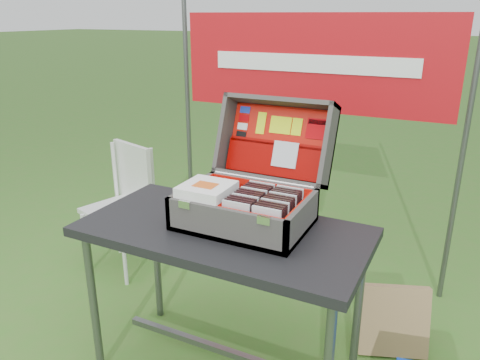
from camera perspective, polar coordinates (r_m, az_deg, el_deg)
The scene contains 87 objects.
table at distance 2.11m, azimuth -1.94°, elevation -14.90°, with size 1.18×0.59×0.74m, color black, non-canonical shape.
table_top at distance 1.94m, azimuth -2.05°, elevation -6.35°, with size 1.18×0.59×0.04m, color black.
table_leg_fl at distance 2.24m, azimuth -17.41°, elevation -14.33°, with size 0.04×0.04×0.70m, color #59595B.
table_leg_bl at distance 2.54m, azimuth -10.13°, elevation -9.36°, with size 0.04×0.04×0.70m, color #59595B.
table_leg_br at distance 2.16m, azimuth 14.16°, elevation -15.27°, with size 0.04×0.04×0.70m, color #59595B.
table_brace at distance 2.26m, azimuth -1.86°, elevation -20.11°, with size 1.03×0.03×0.03m, color #59595B.
suitcase at distance 1.92m, azimuth 1.32°, elevation 1.47°, with size 0.52×0.53×0.46m, color #45433F, non-canonical shape.
suitcase_base_bottom at distance 1.95m, azimuth 0.52°, elevation -5.20°, with size 0.52×0.37×0.02m, color #45433F.
suitcase_base_wall_front at distance 1.78m, azimuth -1.95°, elevation -5.58°, with size 0.52×0.02×0.14m, color #45433F.
suitcase_base_wall_back at distance 2.07m, azimuth 2.64°, elevation -1.87°, with size 0.52×0.02×0.14m, color #45433F.
suitcase_base_wall_left at distance 2.04m, azimuth -5.84°, elevation -2.35°, with size 0.02×0.37×0.14m, color #45433F.
suitcase_base_wall_right at distance 1.84m, azimuth 7.59°, elevation -4.92°, with size 0.02×0.37×0.14m, color #45433F.
suitcase_liner_floor at distance 1.94m, azimuth 0.52°, elevation -4.85°, with size 0.48×0.33×0.01m, color red.
suitcase_latch_left at distance 1.83m, azimuth -6.77°, elevation -2.99°, with size 0.05×0.01×0.03m, color silver.
suitcase_latch_right at distance 1.68m, azimuth 2.92°, elevation -4.94°, with size 0.05×0.01×0.03m, color silver.
suitcase_hinge at distance 2.06m, azimuth 2.78°, elevation 0.03°, with size 0.02×0.02×0.47m, color silver.
suitcase_lid_back at distance 2.18m, azimuth 4.82°, elevation 4.65°, with size 0.52×0.37×0.02m, color #45433F.
suitcase_lid_rim_far at distance 2.15m, azimuth 5.03°, elevation 9.48°, with size 0.52×0.02×0.14m, color #45433F.
suitcase_lid_rim_near at distance 2.12m, azimuth 3.52°, elevation 0.19°, with size 0.52×0.02×0.14m, color #45433F.
suitcase_lid_rim_left at distance 2.23m, azimuth -1.71°, elevation 5.60°, with size 0.02×0.37×0.14m, color #45433F.
suitcase_lid_rim_right at distance 2.05m, azimuth 10.77°, elevation 4.01°, with size 0.02×0.37×0.14m, color #45433F.
suitcase_lid_liner at distance 2.17m, azimuth 4.70°, elevation 4.70°, with size 0.48×0.33×0.01m, color red.
suitcase_liner_wall_front at distance 1.79m, azimuth -1.75°, elevation -5.13°, with size 0.48×0.01×0.12m, color red.
suitcase_liner_wall_back at distance 2.06m, azimuth 2.49°, elevation -1.73°, with size 0.48×0.01×0.12m, color red.
suitcase_liner_wall_left at distance 2.03m, azimuth -5.53°, elevation -2.14°, with size 0.01×0.33×0.12m, color red.
suitcase_liner_wall_right at distance 1.84m, azimuth 7.21°, elevation -4.56°, with size 0.01×0.33×0.12m, color red.
suitcase_lid_pocket at distance 2.15m, azimuth 4.16°, elevation 2.51°, with size 0.46×0.15×0.03m, color #800200.
suitcase_pocket_edge at distance 2.15m, azimuth 4.42°, elevation 4.48°, with size 0.45×0.02×0.02m, color #800200.
suitcase_pocket_cd at distance 2.11m, azimuth 5.52°, elevation 3.10°, with size 0.12×0.12×0.01m, color silver.
lid_sticker_cc_a at distance 2.26m, azimuth 0.63°, elevation 8.56°, with size 0.05×0.03×0.00m, color #1933B2.
lid_sticker_cc_b at distance 2.25m, azimuth 0.47°, elevation 7.56°, with size 0.05×0.03×0.00m, color #B10005.
lid_sticker_cc_c at distance 2.25m, azimuth 0.31°, elevation 6.56°, with size 0.05×0.03×0.00m, color white.
lid_sticker_cc_d at distance 2.24m, azimuth 0.14°, elevation 5.56°, with size 0.05×0.03×0.00m, color black.
lid_card_neon_tall at distance 2.21m, azimuth 2.59°, elevation 6.95°, with size 0.04×0.10×0.00m, color #D3EF12.
lid_card_neon_main at distance 2.17m, azimuth 4.97°, elevation 6.68°, with size 0.10×0.08×0.00m, color #D3EF12.
lid_card_neon_small at distance 2.15m, azimuth 6.94°, elevation 6.45°, with size 0.05×0.08×0.00m, color #D3EF12.
lid_sticker_band at distance 2.12m, azimuth 9.32°, elevation 6.16°, with size 0.09×0.09×0.00m, color #B10005.
lid_sticker_band_bar at distance 2.12m, azimuth 9.45°, elevation 6.95°, with size 0.08×0.02×0.00m, color black.
cd_left_0 at distance 1.79m, azimuth -0.50°, elevation -4.69°, with size 0.12×0.01×0.13m, color silver.
cd_left_1 at distance 1.80m, azimuth -0.21°, elevation -4.45°, with size 0.12×0.01×0.13m, color black.
cd_left_2 at distance 1.82m, azimuth 0.08°, elevation -4.22°, with size 0.12×0.01×0.13m, color black.
cd_left_3 at distance 1.84m, azimuth 0.36°, elevation -3.99°, with size 0.12×0.01×0.13m, color black.
cd_left_4 at distance 1.85m, azimuth 0.64°, elevation -3.76°, with size 0.12×0.01×0.13m, color silver.
cd_left_5 at distance 1.87m, azimuth 0.91°, elevation -3.54°, with size 0.12×0.01×0.13m, color black.
cd_left_6 at distance 1.89m, azimuth 1.18°, elevation -3.32°, with size 0.12×0.01×0.13m, color black.
cd_left_7 at distance 1.90m, azimuth 1.44°, elevation -3.10°, with size 0.12×0.01×0.13m, color black.
cd_left_8 at distance 1.92m, azimuth 1.70°, elevation -2.89°, with size 0.12×0.01×0.13m, color silver.
cd_left_9 at distance 1.94m, azimuth 1.95°, elevation -2.68°, with size 0.12×0.01×0.13m, color black.
cd_left_10 at distance 1.96m, azimuth 2.20°, elevation -2.48°, with size 0.12×0.01×0.13m, color black.
cd_left_11 at distance 1.97m, azimuth 2.45°, elevation -2.28°, with size 0.12×0.01×0.13m, color black.
cd_left_12 at distance 1.99m, azimuth 2.68°, elevation -2.08°, with size 0.12×0.01×0.13m, color silver.
cd_right_0 at distance 1.74m, azimuth 3.22°, elevation -5.44°, with size 0.12×0.01×0.13m, color silver.
cd_right_1 at distance 1.75m, azimuth 3.48°, elevation -5.18°, with size 0.12×0.01×0.13m, color black.
cd_right_2 at distance 1.77m, azimuth 3.74°, elevation -4.93°, with size 0.12×0.01×0.13m, color black.
cd_right_3 at distance 1.79m, azimuth 4.00°, elevation -4.69°, with size 0.12×0.01×0.13m, color black.
cd_right_4 at distance 1.81m, azimuth 4.24°, elevation -4.45°, with size 0.12×0.01×0.13m, color silver.
cd_right_5 at distance 1.82m, azimuth 4.49°, elevation -4.21°, with size 0.12×0.01×0.13m, color black.
cd_right_6 at distance 1.84m, azimuth 4.73°, elevation -3.98°, with size 0.12×0.01×0.13m, color black.
cd_right_7 at distance 1.86m, azimuth 4.96°, elevation -3.75°, with size 0.12×0.01×0.13m, color black.
cd_right_8 at distance 1.88m, azimuth 5.19°, elevation -3.53°, with size 0.12×0.01×0.13m, color silver.
cd_right_9 at distance 1.89m, azimuth 5.42°, elevation -3.31°, with size 0.12×0.01×0.13m, color black.
cd_right_10 at distance 1.91m, azimuth 5.64°, elevation -3.10°, with size 0.12×0.01×0.13m, color black.
cd_right_11 at distance 1.93m, azimuth 5.86°, elevation -2.88°, with size 0.12×0.01×0.13m, color black.
cd_right_12 at distance 1.95m, azimuth 6.07°, elevation -2.68°, with size 0.12×0.01×0.13m, color silver.
songbook_0 at distance 1.90m, azimuth -4.06°, elevation -1.61°, with size 0.20×0.20×0.01m, color white.
songbook_1 at distance 1.90m, azimuth -4.06°, elevation -1.47°, with size 0.20×0.20×0.01m, color white.
songbook_2 at distance 1.89m, azimuth -4.07°, elevation -1.33°, with size 0.20×0.20×0.01m, color white.
songbook_3 at distance 1.89m, azimuth -4.07°, elevation -1.19°, with size 0.20×0.20×0.01m, color white.
songbook_4 at distance 1.89m, azimuth -4.07°, elevation -1.05°, with size 0.20×0.20×0.01m, color white.
songbook_5 at distance 1.89m, azimuth -4.08°, elevation -0.90°, with size 0.20×0.20×0.01m, color white.
songbook_6 at distance 1.89m, azimuth -4.08°, elevation -0.76°, with size 0.20×0.20×0.01m, color white.
songbook_7 at distance 1.89m, azimuth -4.09°, elevation -0.62°, with size 0.20×0.20×0.01m, color white.
songbook_graphic at distance 1.88m, azimuth -4.24°, elevation -0.60°, with size 0.09×0.07×0.00m, color #D85919.
chair at distance 3.04m, azimuth -14.62°, elevation -3.73°, with size 0.36×0.40×0.79m, color silver, non-canonical shape.
chair_seat at distance 3.03m, azimuth -14.64°, elevation -3.57°, with size 0.36×0.36×0.03m, color silver.
chair_backrest at distance 3.09m, azimuth -12.91°, elevation 0.92°, with size 0.36×0.03×0.38m, color silver.
chair_leg_fl at distance 3.11m, azimuth -18.31°, elevation -7.44°, with size 0.02×0.02×0.41m, color silver.
chair_leg_fr at distance 2.92m, azimuth -13.93°, elevation -8.83°, with size 0.02×0.02×0.41m, color silver.
chair_leg_bl at distance 3.31m, azimuth -14.66°, elevation -5.39°, with size 0.02×0.02×0.41m, color silver.
chair_leg_br at distance 3.13m, azimuth -10.36°, elevation -6.54°, with size 0.02×0.02×0.41m, color silver.
chair_upright_left at distance 3.18m, azimuth -15.05°, elevation 1.15°, with size 0.02×0.02×0.38m, color silver.
chair_upright_right at distance 3.00m, azimuth -10.60°, elevation 0.35°, with size 0.02×0.02×0.38m, color silver.
cardboard_box at distance 2.46m, azimuth 18.23°, elevation -15.98°, with size 0.33×0.05×0.34m, color #A67F53.
banner_post_left at distance 3.22m, azimuth -6.30°, elevation 6.61°, with size 0.03×0.03×1.70m, color #59595B.
banner_post_right at distance 2.74m, azimuth 25.44°, elevation 2.49°, with size 0.03×0.03×1.70m, color #59595B.
banner at distance 2.77m, azimuth 8.69°, elevation 13.88°, with size 1.60×0.01×0.55m, color #A90C13.
banner_text at distance 2.76m, azimuth 8.62°, elevation 13.86°, with size 1.20×0.00×0.10m, color white.
Camera 1 is at (0.84, -1.54, 1.56)m, focal length 35.00 mm.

